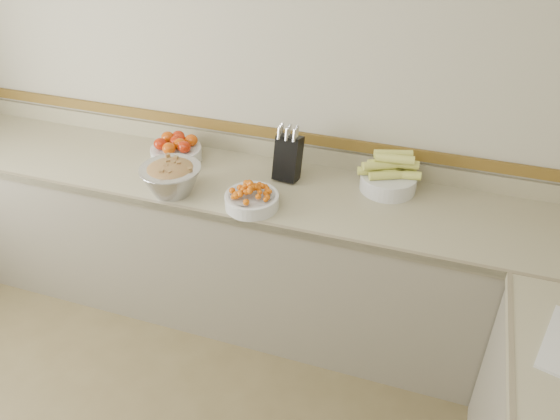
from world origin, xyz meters
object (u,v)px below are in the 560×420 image
(knife_block, at_px, (288,157))
(rhubarb_bowl, at_px, (171,177))
(cherry_tomato_bowl, at_px, (252,198))
(corn_bowl, at_px, (389,176))
(tomato_bowl, at_px, (176,150))

(knife_block, relative_size, rhubarb_bowl, 0.99)
(cherry_tomato_bowl, relative_size, corn_bowl, 0.83)
(tomato_bowl, relative_size, rhubarb_bowl, 0.92)
(tomato_bowl, distance_m, corn_bowl, 1.18)
(tomato_bowl, height_order, corn_bowl, corn_bowl)
(knife_block, bearing_deg, cherry_tomato_bowl, -103.84)
(cherry_tomato_bowl, xyz_separation_m, corn_bowl, (0.60, 0.38, 0.03))
(cherry_tomato_bowl, relative_size, rhubarb_bowl, 0.86)
(knife_block, height_order, tomato_bowl, knife_block)
(tomato_bowl, bearing_deg, rhubarb_bowl, -66.22)
(knife_block, relative_size, tomato_bowl, 1.08)
(tomato_bowl, distance_m, cherry_tomato_bowl, 0.65)
(tomato_bowl, relative_size, cherry_tomato_bowl, 1.07)
(tomato_bowl, xyz_separation_m, rhubarb_bowl, (0.14, -0.32, 0.03))
(corn_bowl, bearing_deg, rhubarb_bowl, -159.82)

